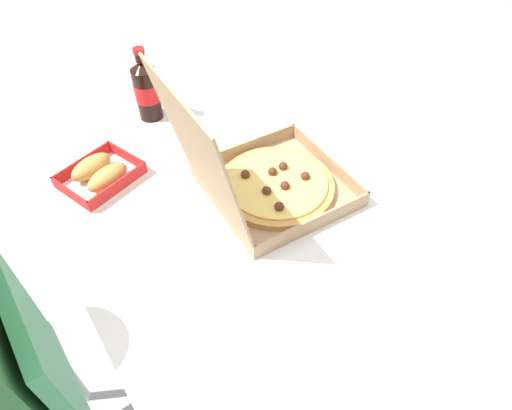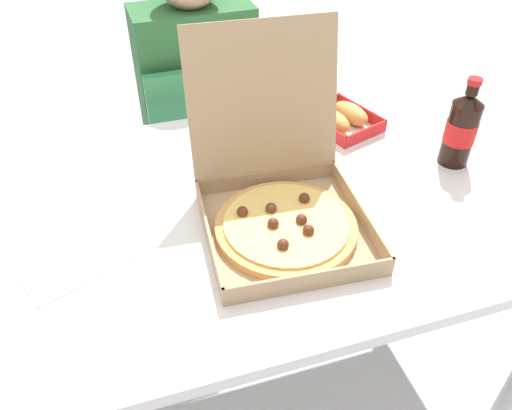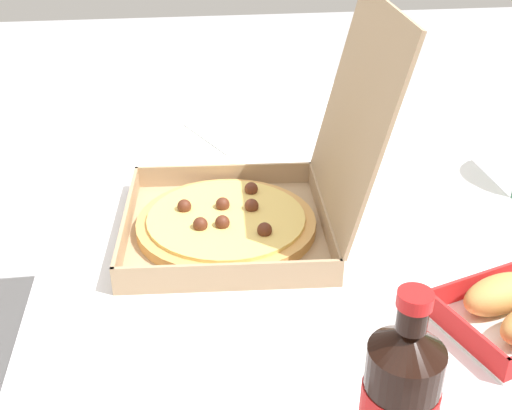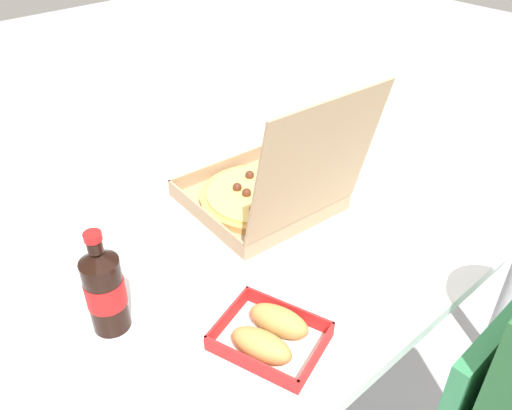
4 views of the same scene
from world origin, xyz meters
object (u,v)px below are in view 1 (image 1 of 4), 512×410
(chair, at_px, (14,409))
(bread_side_box, at_px, (100,174))
(paper_menu, at_px, (384,323))
(pizza_box_open, at_px, (265,181))
(cola_bottle, at_px, (147,90))

(chair, bearing_deg, bread_side_box, -52.12)
(chair, relative_size, paper_menu, 3.95)
(pizza_box_open, xyz_separation_m, paper_menu, (-0.43, 0.02, -0.05))
(pizza_box_open, distance_m, cola_bottle, 0.49)
(chair, distance_m, bread_side_box, 0.59)
(pizza_box_open, bearing_deg, paper_menu, 177.79)
(pizza_box_open, distance_m, paper_menu, 0.43)
(bread_side_box, bearing_deg, cola_bottle, -50.74)
(cola_bottle, distance_m, paper_menu, 0.92)
(cola_bottle, bearing_deg, bread_side_box, 129.26)
(chair, relative_size, bread_side_box, 3.65)
(chair, relative_size, pizza_box_open, 1.93)
(paper_menu, bearing_deg, pizza_box_open, -26.69)
(paper_menu, bearing_deg, bread_side_box, -1.39)
(bread_side_box, bearing_deg, pizza_box_open, -131.78)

